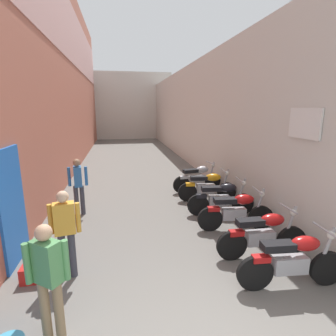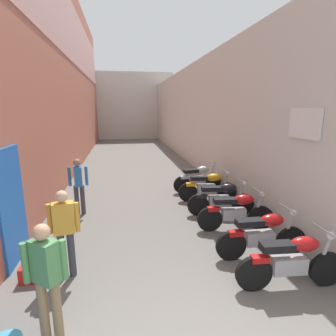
# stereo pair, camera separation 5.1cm
# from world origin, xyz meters

# --- Properties ---
(ground_plane) EXTENTS (40.07, 40.07, 0.00)m
(ground_plane) POSITION_xyz_m (0.00, 10.04, 0.00)
(ground_plane) COLOR #66635E
(building_left) EXTENTS (0.45, 24.07, 8.87)m
(building_left) POSITION_xyz_m (-3.02, 12.00, 4.48)
(building_left) COLOR #B76651
(building_left) RESTS_ON ground
(building_right) EXTENTS (0.45, 24.07, 5.06)m
(building_right) POSITION_xyz_m (3.03, 12.03, 2.53)
(building_right) COLOR beige
(building_right) RESTS_ON ground
(building_far_end) EXTENTS (8.66, 2.00, 6.20)m
(building_far_end) POSITION_xyz_m (0.00, 25.07, 3.10)
(building_far_end) COLOR beige
(building_far_end) RESTS_ON ground
(motorcycle_nearest) EXTENTS (1.85, 0.58, 1.04)m
(motorcycle_nearest) POSITION_xyz_m (1.89, 1.72, 0.50)
(motorcycle_nearest) COLOR black
(motorcycle_nearest) RESTS_ON ground
(motorcycle_second) EXTENTS (1.85, 0.58, 1.04)m
(motorcycle_second) POSITION_xyz_m (1.89, 2.65, 0.50)
(motorcycle_second) COLOR black
(motorcycle_second) RESTS_ON ground
(motorcycle_third) EXTENTS (1.85, 0.58, 1.04)m
(motorcycle_third) POSITION_xyz_m (1.89, 3.86, 0.50)
(motorcycle_third) COLOR black
(motorcycle_third) RESTS_ON ground
(motorcycle_fourth) EXTENTS (1.85, 0.58, 1.04)m
(motorcycle_fourth) POSITION_xyz_m (1.89, 4.82, 0.50)
(motorcycle_fourth) COLOR black
(motorcycle_fourth) RESTS_ON ground
(motorcycle_fifth) EXTENTS (1.84, 0.58, 1.04)m
(motorcycle_fifth) POSITION_xyz_m (1.89, 5.96, 0.50)
(motorcycle_fifth) COLOR black
(motorcycle_fifth) RESTS_ON ground
(motorcycle_sixth) EXTENTS (1.83, 0.58, 1.04)m
(motorcycle_sixth) POSITION_xyz_m (1.89, 7.02, 0.50)
(motorcycle_sixth) COLOR black
(motorcycle_sixth) RESTS_ON ground
(pedestrian_by_doorway) EXTENTS (0.52, 0.36, 1.57)m
(pedestrian_by_doorway) POSITION_xyz_m (-1.72, 1.38, 0.92)
(pedestrian_by_doorway) COLOR #8C7251
(pedestrian_by_doorway) RESTS_ON ground
(pedestrian_mid_alley) EXTENTS (0.52, 0.26, 1.57)m
(pedestrian_mid_alley) POSITION_xyz_m (-1.76, 2.70, 0.92)
(pedestrian_mid_alley) COLOR #383842
(pedestrian_mid_alley) RESTS_ON ground
(pedestrian_further_down) EXTENTS (0.52, 0.37, 1.57)m
(pedestrian_further_down) POSITION_xyz_m (-1.94, 5.58, 0.92)
(pedestrian_further_down) COLOR #383842
(pedestrian_further_down) RESTS_ON ground
(plastic_crate) EXTENTS (0.44, 0.32, 0.28)m
(plastic_crate) POSITION_xyz_m (-2.30, 2.69, 0.14)
(plastic_crate) COLOR red
(plastic_crate) RESTS_ON ground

